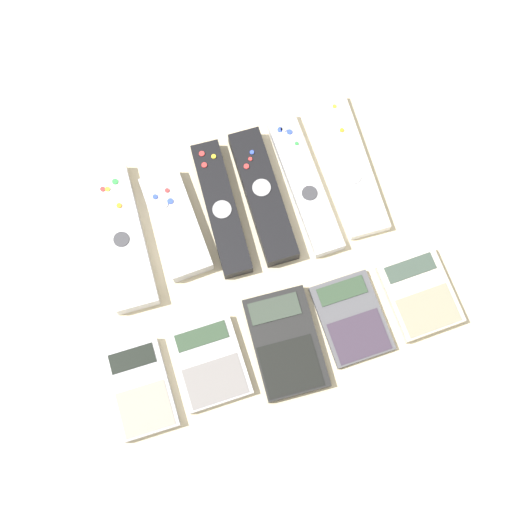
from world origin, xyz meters
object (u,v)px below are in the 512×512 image
object	(u,v)px
calculator_0	(141,389)
calculator_2	(284,344)
remote_5	(348,165)
calculator_1	(210,364)
remote_4	(304,183)
remote_2	(221,208)
remote_0	(122,237)
calculator_3	(352,318)
remote_3	(263,196)
calculator_4	(420,294)
remote_1	(176,224)

from	to	relation	value
calculator_0	calculator_2	world-z (taller)	calculator_0
remote_5	calculator_1	distance (m)	0.35
remote_4	calculator_0	xyz separation A→B (m)	(-0.30, -0.21, -0.00)
remote_2	remote_0	bearing A→B (deg)	-177.84
remote_4	calculator_1	xyz separation A→B (m)	(-0.21, -0.20, -0.00)
calculator_3	calculator_2	bearing A→B (deg)	-178.02
remote_3	calculator_3	world-z (taller)	remote_3
remote_2	remote_3	bearing A→B (deg)	1.52
calculator_1	calculator_4	size ratio (longest dim) A/B	0.99
remote_2	remote_1	bearing A→B (deg)	-174.34
remote_4	calculator_3	size ratio (longest dim) A/B	1.86
remote_4	calculator_3	xyz separation A→B (m)	(-0.00, -0.21, -0.00)
calculator_0	remote_0	bearing A→B (deg)	82.51
remote_1	remote_4	size ratio (longest dim) A/B	0.72
remote_2	calculator_1	bearing A→B (deg)	-108.15
calculator_2	calculator_4	size ratio (longest dim) A/B	1.31
remote_1	calculator_0	distance (m)	0.23
remote_0	calculator_0	bearing A→B (deg)	-95.86
remote_0	remote_4	xyz separation A→B (m)	(0.27, -0.00, -0.00)
remote_0	calculator_2	size ratio (longest dim) A/B	1.46
remote_4	calculator_0	bearing A→B (deg)	-145.84
calculator_2	calculator_4	xyz separation A→B (m)	(0.20, 0.00, 0.00)
remote_0	calculator_4	xyz separation A→B (m)	(0.37, -0.21, -0.00)
remote_0	remote_5	size ratio (longest dim) A/B	0.98
calculator_4	remote_3	bearing A→B (deg)	126.79
remote_1	calculator_4	xyz separation A→B (m)	(0.29, -0.20, -0.00)
remote_0	calculator_1	distance (m)	0.22
remote_4	calculator_4	xyz separation A→B (m)	(0.10, -0.21, -0.00)
remote_0	remote_3	xyz separation A→B (m)	(0.21, -0.01, 0.00)
calculator_1	remote_0	bearing A→B (deg)	107.65
remote_0	remote_3	distance (m)	0.21
calculator_3	remote_2	bearing A→B (deg)	120.09
remote_5	calculator_0	world-z (taller)	same
remote_0	remote_4	size ratio (longest dim) A/B	0.98
remote_4	calculator_1	world-z (taller)	remote_4
remote_4	remote_5	size ratio (longest dim) A/B	0.99
remote_4	calculator_0	size ratio (longest dim) A/B	1.78
remote_1	remote_5	distance (m)	0.26
remote_1	remote_5	xyz separation A→B (m)	(0.26, 0.01, -0.00)
remote_3	calculator_3	size ratio (longest dim) A/B	1.73
remote_3	calculator_4	bearing A→B (deg)	-50.15
calculator_3	remote_4	bearing A→B (deg)	88.64
calculator_0	calculator_1	size ratio (longest dim) A/B	1.11
calculator_1	remote_3	bearing A→B (deg)	55.31
remote_0	calculator_3	bearing A→B (deg)	-35.40
remote_1	calculator_1	world-z (taller)	remote_1
remote_2	remote_4	world-z (taller)	remote_2
remote_2	calculator_3	world-z (taller)	remote_2
remote_0	remote_3	bearing A→B (deg)	1.44
remote_2	remote_4	distance (m)	0.13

